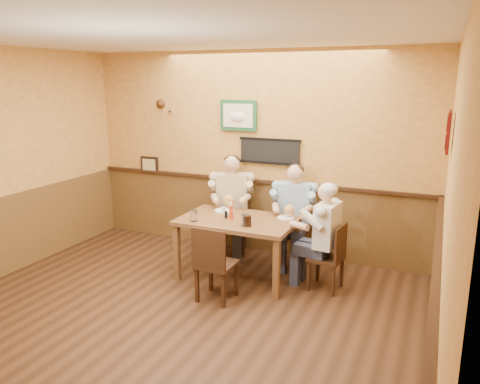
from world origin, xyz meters
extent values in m
plane|color=black|center=(0.00, 0.00, 0.00)|extent=(5.00, 5.00, 0.00)
cube|color=silver|center=(0.00, 0.00, 2.80)|extent=(5.00, 5.00, 0.02)
cube|color=gold|center=(0.00, 2.50, 1.40)|extent=(5.00, 0.02, 2.80)
cube|color=gold|center=(2.50, 0.00, 1.40)|extent=(0.02, 5.00, 2.80)
cube|color=brown|center=(0.00, 2.48, 0.50)|extent=(5.00, 0.02, 1.00)
cube|color=brown|center=(2.48, 0.00, 0.50)|extent=(0.02, 5.00, 1.00)
cube|color=black|center=(0.27, 2.46, 1.45)|extent=(0.88, 0.03, 0.34)
cube|color=#1B502C|center=(-0.20, 2.46, 1.92)|extent=(0.54, 0.03, 0.42)
cube|color=black|center=(-1.70, 2.46, 1.12)|extent=(0.30, 0.03, 0.26)
cube|color=#611110|center=(2.46, 1.05, 1.95)|extent=(0.03, 0.48, 0.36)
cube|color=brown|center=(0.22, 1.50, 0.72)|extent=(1.40, 0.90, 0.05)
cube|color=brown|center=(-0.42, 1.11, 0.35)|extent=(0.07, 0.07, 0.70)
cube|color=brown|center=(0.86, 1.11, 0.35)|extent=(0.07, 0.07, 0.70)
cube|color=brown|center=(-0.42, 1.89, 0.35)|extent=(0.07, 0.07, 0.70)
cube|color=brown|center=(0.86, 1.89, 0.35)|extent=(0.07, 0.07, 0.70)
cylinder|color=silver|center=(-0.23, 1.19, 0.82)|extent=(0.11, 0.11, 0.13)
cylinder|color=white|center=(0.41, 1.27, 0.82)|extent=(0.10, 0.10, 0.13)
cylinder|color=black|center=(0.44, 1.27, 0.81)|extent=(0.10, 0.10, 0.12)
cylinder|color=red|center=(0.15, 1.44, 0.85)|extent=(0.06, 0.06, 0.19)
cylinder|color=white|center=(-0.02, 1.59, 0.80)|extent=(0.05, 0.05, 0.10)
cylinder|color=black|center=(0.07, 1.46, 0.79)|extent=(0.04, 0.04, 0.09)
cylinder|color=white|center=(-0.08, 1.74, 0.76)|extent=(0.31, 0.31, 0.02)
cylinder|color=silver|center=(0.75, 1.75, 0.76)|extent=(0.27, 0.27, 0.01)
camera|label=1|loc=(2.42, -3.50, 2.39)|focal=35.00mm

